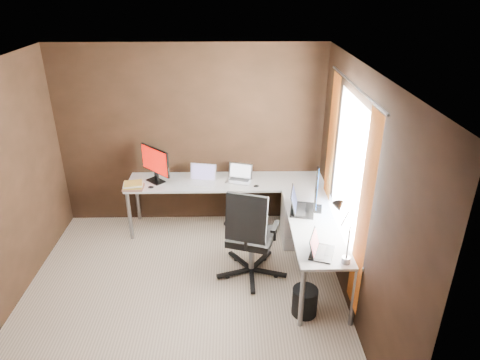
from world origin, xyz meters
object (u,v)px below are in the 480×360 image
(drawer_pedestal, at_px, (298,221))
(desk_lamp, at_px, (342,224))
(book_stack, at_px, (133,186))
(monitor_left, at_px, (155,163))
(office_chair, at_px, (250,251))
(laptop_black_big, at_px, (299,206))
(laptop_black_small, at_px, (319,249))
(wastebasket, at_px, (305,301))
(monitor_right, at_px, (316,190))
(laptop_silver, at_px, (240,177))
(laptop_white, at_px, (202,179))

(drawer_pedestal, bearing_deg, desk_lamp, -83.84)
(book_stack, bearing_deg, monitor_left, 38.99)
(desk_lamp, distance_m, office_chair, 1.34)
(laptop_black_big, xyz_separation_m, laptop_black_small, (0.07, -0.87, -0.01))
(office_chair, height_order, wastebasket, office_chair)
(laptop_black_big, distance_m, desk_lamp, 1.05)
(monitor_left, relative_size, monitor_right, 0.92)
(laptop_silver, relative_size, book_stack, 1.39)
(laptop_white, distance_m, laptop_black_small, 2.08)
(laptop_black_small, bearing_deg, laptop_white, 56.99)
(desk_lamp, height_order, wastebasket, desk_lamp)
(monitor_right, distance_m, laptop_black_big, 0.28)
(laptop_silver, xyz_separation_m, laptop_black_small, (0.76, -1.70, -0.00))
(monitor_right, relative_size, laptop_white, 1.34)
(laptop_black_small, bearing_deg, wastebasket, 134.06)
(laptop_silver, bearing_deg, desk_lamp, -46.78)
(monitor_left, relative_size, wastebasket, 1.57)
(laptop_white, distance_m, laptop_silver, 0.50)
(laptop_silver, height_order, laptop_black_small, laptop_silver)
(laptop_black_small, height_order, desk_lamp, desk_lamp)
(laptop_black_big, bearing_deg, laptop_silver, 50.41)
(laptop_white, bearing_deg, drawer_pedestal, -3.69)
(desk_lamp, bearing_deg, laptop_black_big, 97.21)
(laptop_black_big, relative_size, desk_lamp, 0.69)
(laptop_white, bearing_deg, laptop_black_small, -42.18)
(laptop_silver, bearing_deg, monitor_right, -26.59)
(drawer_pedestal, distance_m, laptop_silver, 0.98)
(monitor_left, bearing_deg, laptop_silver, 44.62)
(laptop_silver, xyz_separation_m, book_stack, (-1.39, -0.22, -0.01))
(monitor_right, distance_m, wastebasket, 1.27)
(laptop_black_big, distance_m, wastebasket, 1.11)
(monitor_right, height_order, laptop_black_small, monitor_right)
(laptop_black_big, height_order, laptop_black_small, laptop_black_big)
(desk_lamp, relative_size, office_chair, 0.54)
(laptop_white, height_order, laptop_silver, laptop_white)
(laptop_white, bearing_deg, laptop_silver, 15.87)
(laptop_black_small, height_order, office_chair, office_chair)
(laptop_white, distance_m, laptop_black_big, 1.43)
(laptop_white, bearing_deg, desk_lamp, -40.39)
(monitor_left, distance_m, book_stack, 0.42)
(drawer_pedestal, relative_size, laptop_black_small, 1.61)
(laptop_white, xyz_separation_m, laptop_black_small, (1.26, -1.66, -0.00))
(laptop_black_small, relative_size, book_stack, 1.37)
(laptop_white, height_order, wastebasket, laptop_white)
(laptop_silver, distance_m, wastebasket, 1.97)
(book_stack, height_order, desk_lamp, desk_lamp)
(monitor_left, relative_size, laptop_white, 1.23)
(drawer_pedestal, height_order, book_stack, book_stack)
(drawer_pedestal, relative_size, monitor_left, 1.25)
(laptop_silver, xyz_separation_m, laptop_black_big, (0.69, -0.84, 0.01))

